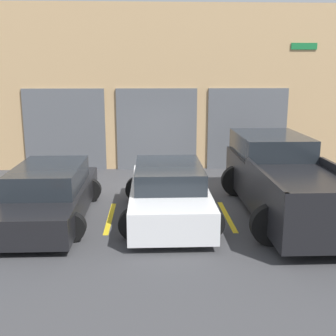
{
  "coord_description": "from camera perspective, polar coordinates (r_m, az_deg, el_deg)",
  "views": [
    {
      "loc": [
        -0.43,
        -11.77,
        3.44
      ],
      "look_at": [
        0.0,
        -1.66,
        1.1
      ],
      "focal_mm": 45.0,
      "sensor_mm": 36.0,
      "label": 1
    }
  ],
  "objects": [
    {
      "name": "pickup_truck",
      "position": [
        10.71,
        15.35,
        -1.43
      ],
      "size": [
        2.54,
        5.6,
        1.77
      ],
      "color": "black",
      "rests_on": "ground"
    },
    {
      "name": "sedan_side",
      "position": [
        10.33,
        -15.77,
        -3.47
      ],
      "size": [
        2.11,
        4.44,
        1.27
      ],
      "color": "black",
      "rests_on": "ground"
    },
    {
      "name": "ground_plane",
      "position": [
        12.27,
        -0.33,
        -3.26
      ],
      "size": [
        28.0,
        28.0,
        0.0
      ],
      "primitive_type": "plane",
      "color": "#3D3D3F"
    },
    {
      "name": "shophouse_building",
      "position": [
        15.08,
        -0.83,
        10.56
      ],
      "size": [
        17.67,
        0.68,
        5.67
      ],
      "color": "tan",
      "rests_on": "ground"
    },
    {
      "name": "sedan_white",
      "position": [
        10.05,
        0.11,
        -3.35
      ],
      "size": [
        2.23,
        4.27,
        1.28
      ],
      "color": "white",
      "rests_on": "ground"
    },
    {
      "name": "parking_stripe_centre",
      "position": [
        10.37,
        7.99,
        -6.46
      ],
      "size": [
        0.12,
        2.2,
        0.01
      ],
      "primitive_type": "cube",
      "color": "gold",
      "rests_on": "ground"
    },
    {
      "name": "parking_stripe_left",
      "position": [
        10.25,
        -7.85,
        -6.69
      ],
      "size": [
        0.12,
        2.2,
        0.01
      ],
      "primitive_type": "cube",
      "color": "gold",
      "rests_on": "ground"
    }
  ]
}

